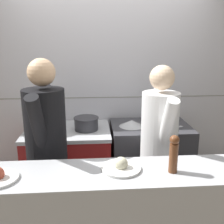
{
  "coord_description": "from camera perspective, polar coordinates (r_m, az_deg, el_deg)",
  "views": [
    {
      "loc": [
        -0.2,
        -1.96,
        1.84
      ],
      "look_at": [
        -0.01,
        0.55,
        1.15
      ],
      "focal_mm": 42.0,
      "sensor_mm": 36.0,
      "label": 1
    }
  ],
  "objects": [
    {
      "name": "sauce_pot",
      "position": [
        2.96,
        -5.63,
        -2.41
      ],
      "size": [
        0.28,
        0.28,
        0.14
      ],
      "color": "#2D2D33",
      "rests_on": "oven_range"
    },
    {
      "name": "stock_pot",
      "position": [
        2.97,
        -14.26,
        -1.79
      ],
      "size": [
        0.29,
        0.29,
        0.24
      ],
      "color": "beige",
      "rests_on": "oven_range"
    },
    {
      "name": "prep_counter",
      "position": [
        3.23,
        8.12,
        -10.45
      ],
      "size": [
        0.9,
        0.65,
        0.89
      ],
      "color": "#38383D",
      "rests_on": "ground_plane"
    },
    {
      "name": "wall_back_tiled",
      "position": [
        3.29,
        -0.87,
        5.88
      ],
      "size": [
        8.0,
        0.06,
        2.6
      ],
      "color": "silver",
      "rests_on": "ground_plane"
    },
    {
      "name": "chef_sous",
      "position": [
        2.46,
        10.13,
        -7.06
      ],
      "size": [
        0.35,
        0.72,
        1.64
      ],
      "rotation": [
        0.0,
        0.0,
        0.05
      ],
      "color": "black",
      "rests_on": "ground_plane"
    },
    {
      "name": "plated_dish_appetiser",
      "position": [
        1.88,
        1.97,
        -11.75
      ],
      "size": [
        0.28,
        0.28,
        0.1
      ],
      "color": "white",
      "rests_on": "pass_counter"
    },
    {
      "name": "oven_range",
      "position": [
        3.18,
        -9.34,
        -11.14
      ],
      "size": [
        0.96,
        0.71,
        0.86
      ],
      "color": "maroon",
      "rests_on": "ground_plane"
    },
    {
      "name": "chefs_knife",
      "position": [
        2.94,
        11.98,
        -3.7
      ],
      "size": [
        0.35,
        0.2,
        0.02
      ],
      "color": "#B7BABF",
      "rests_on": "prep_counter"
    },
    {
      "name": "chef_head_cook",
      "position": [
        2.34,
        -14.03,
        -7.47
      ],
      "size": [
        0.37,
        0.75,
        1.71
      ],
      "rotation": [
        0.0,
        0.0,
        -0.06
      ],
      "color": "black",
      "rests_on": "ground_plane"
    },
    {
      "name": "pepper_mill",
      "position": [
        1.84,
        13.29,
        -8.69
      ],
      "size": [
        0.07,
        0.07,
        0.27
      ],
      "color": "brown",
      "rests_on": "pass_counter"
    },
    {
      "name": "mixing_bowl_steel",
      "position": [
        3.0,
        4.31,
        -2.44
      ],
      "size": [
        0.28,
        0.28,
        0.07
      ],
      "color": "#B7BABF",
      "rests_on": "prep_counter"
    }
  ]
}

